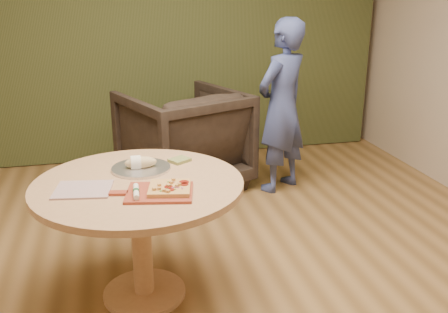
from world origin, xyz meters
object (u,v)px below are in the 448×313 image
cutlery_roll (136,191)px  armchair (183,134)px  pedestal_table (139,204)px  pizza_paddle (158,193)px  flatbread_pizza (170,188)px  serving_tray (141,168)px  bread_roll (139,163)px  person_standing (282,107)px

cutlery_roll → armchair: armchair is taller
pedestal_table → pizza_paddle: 0.27m
flatbread_pizza → armchair: (0.37, 1.91, -0.27)m
serving_tray → bread_roll: (-0.01, -0.00, 0.04)m
flatbread_pizza → pedestal_table: bearing=128.0°
pedestal_table → bread_roll: bread_roll is taller
pizza_paddle → person_standing: (1.29, 1.66, 0.02)m
serving_tray → armchair: (0.49, 1.51, -0.25)m
flatbread_pizza → person_standing: (1.22, 1.65, 0.00)m
flatbread_pizza → bread_roll: bearing=108.3°
armchair → person_standing: (0.86, -0.26, 0.27)m
flatbread_pizza → cutlery_roll: 0.18m
armchair → person_standing: size_ratio=0.65×
serving_tray → armchair: 1.61m
pizza_paddle → pedestal_table: bearing=125.3°
person_standing → armchair: bearing=-49.3°
pizza_paddle → cutlery_roll: (-0.11, -0.01, 0.02)m
pedestal_table → bread_roll: bearing=83.3°
pedestal_table → bread_roll: 0.27m
serving_tray → bread_roll: size_ratio=1.84×
pedestal_table → armchair: size_ratio=1.18×
pizza_paddle → bread_roll: (-0.07, 0.40, 0.04)m
armchair → person_standing: 0.94m
serving_tray → armchair: armchair is taller
pedestal_table → person_standing: size_ratio=0.77×
pedestal_table → serving_tray: 0.25m
cutlery_roll → serving_tray: cutlery_roll is taller
bread_roll → person_standing: bearing=42.7°
pizza_paddle → cutlery_roll: bearing=-162.1°
cutlery_roll → person_standing: (1.40, 1.67, 0.00)m
cutlery_roll → person_standing: 2.18m
flatbread_pizza → armchair: 1.97m
bread_roll → person_standing: 1.85m
pedestal_table → person_standing: bearing=46.5°
pizza_paddle → serving_tray: serving_tray is taller
cutlery_roll → pedestal_table: bearing=86.4°
pedestal_table → serving_tray: size_ratio=3.38×
pedestal_table → armchair: armchair is taller
flatbread_pizza → person_standing: size_ratio=0.17×
cutlery_roll → person_standing: person_standing is taller
pizza_paddle → person_standing: 2.10m
flatbread_pizza → serving_tray: 0.42m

